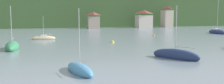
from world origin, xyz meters
TOP-DOWN VIEW (x-y plane):
  - wooded_hillside at (-16.63, 132.82)m, footprint 352.00×55.57m
  - shore_building_west at (10.04, 94.77)m, footprint 4.34×3.41m
  - shore_building_westcentral at (30.11, 95.20)m, footprint 6.08×4.32m
  - shore_building_central at (40.14, 95.23)m, footprint 3.77×4.37m
  - sailboat_far_0 at (34.00, 60.49)m, footprint 3.10×6.85m
  - sailboat_mid_3 at (-11.58, 44.71)m, footprint 1.60×5.19m
  - sailboat_near_5 at (-5.34, 29.85)m, footprint 2.00×4.34m
  - sailboat_far_7 at (-7.59, 57.08)m, footprint 4.28×1.46m
  - sailboat_mid_8 at (4.68, 32.86)m, footprint 3.66×4.93m
  - mooring_buoy_mid at (15.88, 59.22)m, footprint 0.54×0.54m
  - mooring_buoy_far at (3.03, 48.63)m, footprint 0.59×0.59m

SIDE VIEW (x-z plane):
  - mooring_buoy_mid at x=15.88m, z-range -0.27..0.27m
  - mooring_buoy_far at x=3.03m, z-range -0.30..0.30m
  - sailboat_near_5 at x=-5.34m, z-range -2.28..2.71m
  - sailboat_far_7 at x=-7.59m, z-range -2.06..2.56m
  - sailboat_mid_8 at x=4.68m, z-range -2.49..3.10m
  - sailboat_mid_3 at x=-11.58m, z-range -2.62..3.28m
  - sailboat_far_0 at x=34.00m, z-range -4.69..5.46m
  - shore_building_west at x=10.04m, z-range -0.09..5.82m
  - shore_building_westcentral at x=30.11m, z-range -0.10..6.71m
  - shore_building_central at x=40.14m, z-range -0.12..8.41m
  - wooded_hillside at x=-16.63m, z-range -9.05..21.26m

